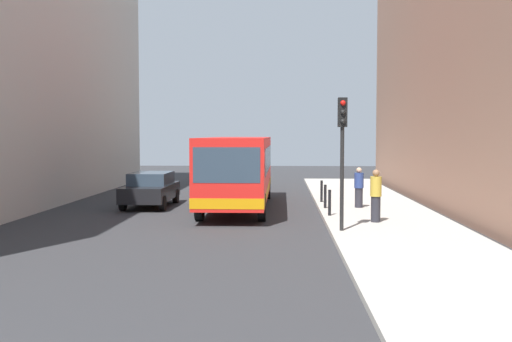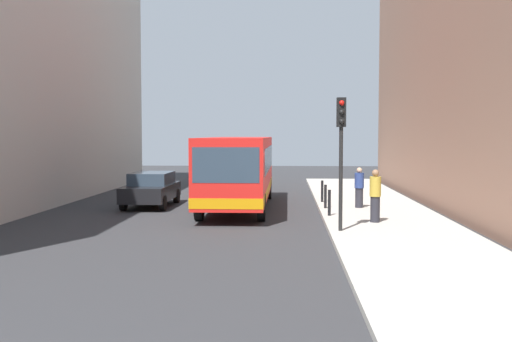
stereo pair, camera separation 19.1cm
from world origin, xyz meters
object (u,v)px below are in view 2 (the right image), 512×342
at_px(car_beside_bus, 151,188).
at_px(bollard_near, 329,203).
at_px(bollard_far, 322,191).
at_px(bus, 239,167).
at_px(pedestrian_near_signal, 375,196).
at_px(car_behind_bus, 240,175).
at_px(traffic_light, 341,138).
at_px(bollard_mid, 325,196).
at_px(pedestrian_mid_sidewalk, 359,188).

xyz_separation_m(car_beside_bus, bollard_near, (7.43, -3.85, -0.16)).
relative_size(car_beside_bus, bollard_far, 4.65).
xyz_separation_m(bus, pedestrian_near_signal, (5.03, -5.12, -0.68)).
relative_size(car_behind_bus, traffic_light, 1.08).
height_order(bollard_mid, pedestrian_near_signal, pedestrian_near_signal).
distance_m(bollard_near, bollard_mid, 2.32).
height_order(car_behind_bus, bollard_near, car_behind_bus).
relative_size(car_behind_bus, pedestrian_near_signal, 2.46).
relative_size(pedestrian_near_signal, pedestrian_mid_sidewalk, 1.10).
distance_m(car_behind_bus, traffic_light, 17.30).
relative_size(bus, bollard_far, 11.60).
distance_m(bus, bollard_mid, 3.93).
xyz_separation_m(bollard_mid, pedestrian_near_signal, (1.43, -3.95, 0.42)).
xyz_separation_m(car_beside_bus, pedestrian_near_signal, (8.87, -5.48, 0.27)).
relative_size(bollard_far, pedestrian_mid_sidewalk, 0.58).
distance_m(car_beside_bus, bollard_near, 8.37).
bearing_deg(car_behind_bus, bollard_near, 108.39).
relative_size(bus, bollard_near, 11.60).
bearing_deg(bus, pedestrian_near_signal, 134.58).
distance_m(traffic_light, bollard_far, 8.55).
xyz_separation_m(bus, bollard_far, (3.59, 1.15, -1.10)).
height_order(bollard_near, bollard_mid, same).
relative_size(traffic_light, bollard_mid, 4.32).
height_order(car_behind_bus, pedestrian_near_signal, pedestrian_near_signal).
bearing_deg(traffic_light, car_beside_bus, 135.40).
bearing_deg(pedestrian_near_signal, bus, -37.94).
bearing_deg(pedestrian_near_signal, traffic_light, 63.19).
bearing_deg(car_beside_bus, car_behind_bus, -108.67).
bearing_deg(car_behind_bus, bus, 94.26).
bearing_deg(traffic_light, pedestrian_near_signal, 55.60).
bearing_deg(traffic_light, car_behind_bus, 104.69).
height_order(bus, car_beside_bus, bus).
relative_size(bollard_mid, pedestrian_near_signal, 0.53).
bearing_deg(car_beside_bus, bus, 175.11).
relative_size(car_beside_bus, pedestrian_mid_sidewalk, 2.70).
distance_m(car_beside_bus, pedestrian_near_signal, 10.43).
height_order(car_beside_bus, bollard_mid, car_beside_bus).
relative_size(bus, pedestrian_mid_sidewalk, 6.74).
bearing_deg(bollard_far, pedestrian_mid_sidewalk, -56.13).
distance_m(traffic_light, pedestrian_mid_sidewalk, 6.61).
height_order(traffic_light, pedestrian_near_signal, traffic_light).
height_order(bus, pedestrian_mid_sidewalk, bus).
relative_size(traffic_light, bollard_near, 4.32).
height_order(car_beside_bus, bollard_far, car_beside_bus).
relative_size(car_behind_bus, bollard_near, 4.64).
xyz_separation_m(bus, traffic_light, (3.69, -7.07, 1.28)).
distance_m(car_beside_bus, bollard_mid, 7.59).
relative_size(car_beside_bus, traffic_light, 1.08).
bearing_deg(bollard_far, traffic_light, -89.30).
bearing_deg(bollard_near, pedestrian_near_signal, -48.65).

